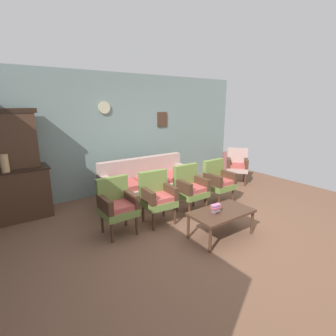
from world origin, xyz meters
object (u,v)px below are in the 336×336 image
(armchair_near_cabinet, at_px, (157,195))
(floor_vase_by_wall, at_px, (226,163))
(floral_couch, at_px, (149,186))
(side_cabinet, at_px, (16,194))
(armchair_near_couch_end, at_px, (117,204))
(armchair_row_middle, at_px, (190,187))
(wingback_chair_by_fireplace, at_px, (237,164))
(vase_on_cabinet, at_px, (5,163))
(coffee_table, at_px, (221,214))
(book_stack_on_table, at_px, (216,208))
(armchair_by_doorway, at_px, (218,180))

(armchair_near_cabinet, relative_size, floor_vase_by_wall, 1.35)
(floral_couch, relative_size, armchair_near_cabinet, 2.21)
(side_cabinet, distance_m, armchair_near_couch_end, 1.98)
(armchair_row_middle, bearing_deg, floor_vase_by_wall, 29.26)
(armchair_near_couch_end, bearing_deg, wingback_chair_by_fireplace, 10.70)
(vase_on_cabinet, bearing_deg, floor_vase_by_wall, 0.80)
(vase_on_cabinet, distance_m, floor_vase_by_wall, 5.47)
(vase_on_cabinet, distance_m, coffee_table, 3.62)
(wingback_chair_by_fireplace, bearing_deg, side_cabinet, 170.58)
(side_cabinet, relative_size, armchair_row_middle, 1.28)
(armchair_near_couch_end, bearing_deg, vase_on_cabinet, 135.53)
(book_stack_on_table, bearing_deg, floral_couch, 91.11)
(armchair_near_couch_end, relative_size, armchair_by_doorway, 1.00)
(armchair_row_middle, xyz_separation_m, coffee_table, (-0.22, -1.01, -0.12))
(armchair_by_doorway, bearing_deg, floral_couch, 140.13)
(armchair_near_cabinet, distance_m, floor_vase_by_wall, 3.64)
(floor_vase_by_wall, bearing_deg, armchair_near_couch_end, -160.74)
(side_cabinet, bearing_deg, wingback_chair_by_fireplace, -9.42)
(armchair_by_doorway, distance_m, floor_vase_by_wall, 2.31)
(armchair_near_cabinet, bearing_deg, wingback_chair_by_fireplace, 14.11)
(armchair_row_middle, relative_size, coffee_table, 0.90)
(armchair_by_doorway, bearing_deg, side_cabinet, 156.50)
(floral_couch, bearing_deg, armchair_near_couch_end, -140.75)
(floral_couch, bearing_deg, coffee_table, -85.72)
(vase_on_cabinet, xyz_separation_m, book_stack_on_table, (2.53, -2.35, -0.59))
(floor_vase_by_wall, bearing_deg, armchair_near_cabinet, -156.25)
(side_cabinet, height_order, armchair_near_couch_end, side_cabinet)
(coffee_table, distance_m, book_stack_on_table, 0.16)
(side_cabinet, xyz_separation_m, coffee_table, (2.54, -2.55, -0.09))
(floral_couch, distance_m, armchair_by_doorway, 1.47)
(wingback_chair_by_fireplace, bearing_deg, coffee_table, -144.30)
(side_cabinet, xyz_separation_m, armchair_near_couch_end, (1.27, -1.52, 0.03))
(armchair_row_middle, height_order, wingback_chair_by_fireplace, same)
(armchair_near_cabinet, bearing_deg, armchair_near_couch_end, 176.29)
(side_cabinet, distance_m, armchair_row_middle, 3.16)
(floral_couch, bearing_deg, side_cabinet, 166.08)
(vase_on_cabinet, height_order, armchair_near_cabinet, vase_on_cabinet)
(side_cabinet, xyz_separation_m, armchair_row_middle, (2.76, -1.53, 0.03))
(floor_vase_by_wall, bearing_deg, coffee_table, -138.60)
(floral_couch, height_order, floor_vase_by_wall, floral_couch)
(armchair_by_doorway, bearing_deg, armchair_row_middle, -179.63)
(armchair_near_couch_end, bearing_deg, armchair_near_cabinet, -3.71)
(coffee_table, bearing_deg, vase_on_cabinet, 138.04)
(armchair_row_middle, xyz_separation_m, armchair_by_doorway, (0.76, 0.00, 0.00))
(wingback_chair_by_fireplace, xyz_separation_m, coffee_table, (-2.41, -1.73, -0.12))
(book_stack_on_table, bearing_deg, wingback_chair_by_fireplace, 34.18)
(armchair_near_cabinet, height_order, coffee_table, armchair_near_cabinet)
(side_cabinet, xyz_separation_m, floor_vase_by_wall, (5.32, -0.10, -0.13))
(side_cabinet, height_order, vase_on_cabinet, vase_on_cabinet)
(book_stack_on_table, bearing_deg, coffee_table, -10.98)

